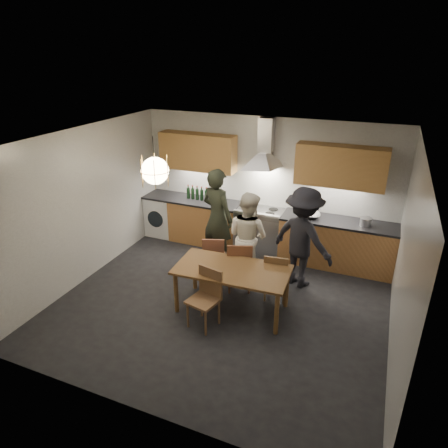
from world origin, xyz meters
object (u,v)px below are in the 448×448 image
at_px(mixing_bowl, 311,215).
at_px(wine_bottles, 204,194).
at_px(dining_table, 232,273).
at_px(stock_pot, 366,222).
at_px(chair_front, 207,294).
at_px(chair_back_left, 214,256).
at_px(person_left, 218,218).
at_px(person_right, 303,238).
at_px(person_mid, 248,236).

distance_m(mixing_bowl, wine_bottles, 2.19).
bearing_deg(dining_table, mixing_bowl, 66.03).
bearing_deg(stock_pot, chair_front, -128.43).
relative_size(chair_back_left, chair_front, 0.93).
bearing_deg(dining_table, person_left, 118.80).
height_order(person_left, mixing_bowl, person_left).
height_order(chair_front, person_left, person_left).
height_order(chair_back_left, person_right, person_right).
xyz_separation_m(dining_table, chair_front, (-0.21, -0.46, -0.13)).
bearing_deg(stock_pot, mixing_bowl, 179.58).
bearing_deg(chair_back_left, person_right, 177.78).
bearing_deg(mixing_bowl, chair_front, -111.99).
distance_m(person_right, wine_bottles, 2.39).
height_order(person_left, person_mid, person_left).
xyz_separation_m(chair_front, person_mid, (0.11, 1.47, 0.28)).
height_order(mixing_bowl, wine_bottles, wine_bottles).
bearing_deg(dining_table, person_right, 52.28).
relative_size(dining_table, chair_back_left, 2.11).
xyz_separation_m(dining_table, chair_back_left, (-0.61, 0.69, -0.16)).
relative_size(dining_table, stock_pot, 8.78).
xyz_separation_m(stock_pot, wine_bottles, (-3.13, 0.06, 0.07)).
bearing_deg(stock_pot, chair_back_left, -150.98).
xyz_separation_m(dining_table, stock_pot, (1.72, 1.98, 0.33)).
distance_m(person_left, mixing_bowl, 1.71).
height_order(person_left, stock_pot, person_left).
height_order(chair_back_left, chair_front, chair_front).
bearing_deg(chair_front, person_right, 70.32).
distance_m(person_left, person_mid, 0.75).
xyz_separation_m(dining_table, person_mid, (-0.11, 1.01, 0.15)).
bearing_deg(wine_bottles, person_right, -22.10).
bearing_deg(chair_back_left, person_left, -93.19).
bearing_deg(chair_front, chair_back_left, 121.70).
bearing_deg(dining_table, chair_front, -118.00).
xyz_separation_m(chair_back_left, person_right, (1.41, 0.45, 0.39)).
distance_m(chair_front, person_left, 1.88).
relative_size(person_right, wine_bottles, 2.23).
bearing_deg(chair_back_left, dining_table, 111.33).
bearing_deg(dining_table, person_mid, 93.38).
distance_m(person_right, stock_pot, 1.24).
bearing_deg(chair_back_left, person_mid, -167.01).
distance_m(chair_back_left, person_mid, 0.67).
bearing_deg(chair_back_left, stock_pot, -171.11).
bearing_deg(stock_pot, person_mid, -152.16).
distance_m(dining_table, person_right, 1.41).
bearing_deg(chair_front, person_mid, 98.60).
bearing_deg(wine_bottles, stock_pot, -1.16).
relative_size(chair_back_left, person_mid, 0.52).
bearing_deg(person_left, stock_pot, -144.71).
relative_size(person_left, wine_bottles, 2.35).
distance_m(person_mid, mixing_bowl, 1.32).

